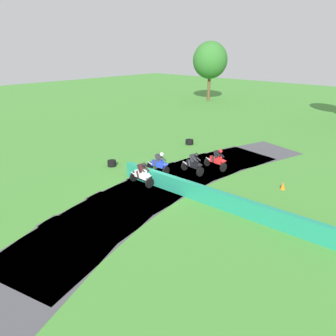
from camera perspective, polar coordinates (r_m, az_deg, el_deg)
ground_plane at (r=18.40m, az=-1.79°, el=-3.30°), size 120.00×120.00×0.00m
track_asphalt at (r=18.00m, az=-0.15°, el=-3.87°), size 7.51×25.70×0.01m
safety_barrier at (r=15.68m, az=12.04°, el=-6.57°), size 14.93×1.07×0.90m
motorcycle_lead_red at (r=21.05m, az=9.00°, el=1.52°), size 1.71×0.92×1.43m
motorcycle_chase_black at (r=20.09m, az=4.76°, el=0.80°), size 1.71×0.87×1.43m
motorcycle_trailing_blue at (r=20.11m, az=-1.58°, el=0.86°), size 1.68×0.85×1.43m
motorcycle_fourth_white at (r=18.41m, az=-4.63°, el=-1.11°), size 1.69×0.69×1.42m
tire_stack_near at (r=26.31m, az=3.92°, el=4.75°), size 0.66×0.66×0.40m
tire_stack_mid_a at (r=21.72m, az=-10.19°, el=0.85°), size 0.59×0.59×0.40m
traffic_cone at (r=19.07m, az=20.20°, el=-3.05°), size 0.28×0.28×0.44m
tree_mid_rise at (r=48.32m, az=7.68°, el=18.87°), size 4.98×4.98×8.45m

